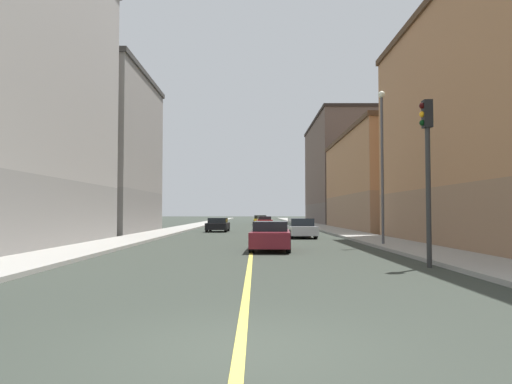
{
  "coord_description": "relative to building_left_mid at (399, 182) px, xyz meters",
  "views": [
    {
      "loc": [
        0.21,
        -6.31,
        1.78
      ],
      "look_at": [
        0.03,
        40.15,
        3.71
      ],
      "focal_mm": 34.06,
      "sensor_mm": 36.0,
      "label": 1
    }
  ],
  "objects": [
    {
      "name": "building_left_mid",
      "position": [
        0.0,
        0.0,
        0.0
      ],
      "size": [
        11.38,
        23.55,
        9.76
      ],
      "color": "#8F6B4F",
      "rests_on": "ground"
    },
    {
      "name": "traffic_light_left_near",
      "position": [
        -8.87,
        -33.74,
        -1.34
      ],
      "size": [
        0.4,
        0.32,
        5.42
      ],
      "color": "#2D2D2D",
      "rests_on": "ground"
    },
    {
      "name": "car_maroon",
      "position": [
        -13.75,
        -26.74,
        -4.22
      ],
      "size": [
        1.99,
        4.64,
        1.35
      ],
      "color": "maroon",
      "rests_on": "ground"
    },
    {
      "name": "car_yellow",
      "position": [
        -13.83,
        19.56,
        -4.23
      ],
      "size": [
        1.98,
        4.59,
        1.34
      ],
      "color": "gold",
      "rests_on": "ground"
    },
    {
      "name": "car_silver",
      "position": [
        -11.31,
        -15.6,
        -4.23
      ],
      "size": [
        1.98,
        4.56,
        1.35
      ],
      "color": "silver",
      "rests_on": "ground"
    },
    {
      "name": "building_left_far",
      "position": [
        -0.0,
        25.3,
        3.03
      ],
      "size": [
        11.38,
        25.61,
        15.83
      ],
      "color": "brown",
      "rests_on": "ground"
    },
    {
      "name": "sidewalk_right",
      "position": [
        -22.27,
        5.93,
        -4.81
      ],
      "size": [
        2.91,
        168.0,
        0.15
      ],
      "primitive_type": "cube",
      "color": "#9E9B93",
      "rests_on": "ground"
    },
    {
      "name": "building_right_midblock",
      "position": [
        -29.26,
        -8.43,
        1.89
      ],
      "size": [
        11.38,
        14.39,
        13.53
      ],
      "color": "slate",
      "rests_on": "ground"
    },
    {
      "name": "car_black",
      "position": [
        -17.89,
        -5.26,
        -4.26
      ],
      "size": [
        2.01,
        4.05,
        1.26
      ],
      "color": "black",
      "rests_on": "ground"
    },
    {
      "name": "car_red",
      "position": [
        -13.38,
        11.24,
        -4.26
      ],
      "size": [
        1.98,
        4.62,
        1.26
      ],
      "color": "red",
      "rests_on": "ground"
    },
    {
      "name": "lane_center_stripe",
      "position": [
        -14.63,
        5.93,
        -4.88
      ],
      "size": [
        0.16,
        154.0,
        0.01
      ],
      "primitive_type": "cube",
      "color": "#E5D14C",
      "rests_on": "ground"
    },
    {
      "name": "ground_plane",
      "position": [
        -14.63,
        -43.07,
        -4.89
      ],
      "size": [
        400.0,
        400.0,
        0.0
      ],
      "primitive_type": "plane",
      "color": "#31372F",
      "rests_on": "ground"
    },
    {
      "name": "street_lamp_left_near",
      "position": [
        -7.85,
        -24.27,
        0.02
      ],
      "size": [
        0.36,
        0.36,
        7.96
      ],
      "color": "#4C4C51",
      "rests_on": "ground"
    },
    {
      "name": "sidewalk_left",
      "position": [
        -7.0,
        5.93,
        -4.81
      ],
      "size": [
        2.91,
        168.0,
        0.15
      ],
      "primitive_type": "cube",
      "color": "#9E9B93",
      "rests_on": "ground"
    }
  ]
}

